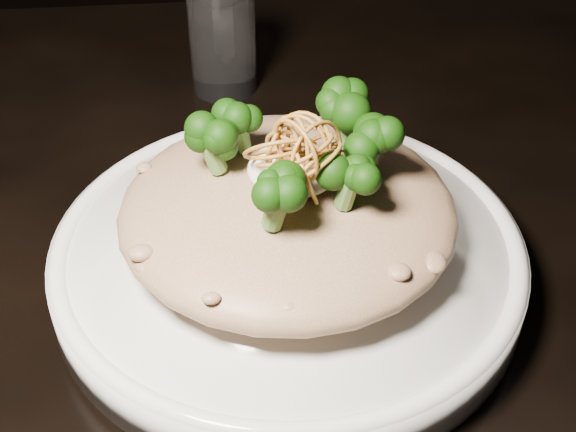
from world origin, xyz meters
name	(u,v)px	position (x,y,z in m)	size (l,w,h in m)	color
table	(242,299)	(0.00, 0.00, 0.67)	(1.10, 0.80, 0.75)	black
plate	(288,260)	(0.03, -0.07, 0.77)	(0.32, 0.32, 0.03)	white
risotto	(288,210)	(0.03, -0.06, 0.81)	(0.22, 0.22, 0.05)	brown
broccoli	(295,147)	(0.04, -0.06, 0.86)	(0.14, 0.14, 0.05)	black
cheese	(293,169)	(0.04, -0.06, 0.84)	(0.06, 0.06, 0.02)	white
shallots	(295,137)	(0.04, -0.07, 0.87)	(0.06, 0.06, 0.04)	olive
drinking_glass	(222,37)	(0.00, 0.20, 0.80)	(0.06, 0.06, 0.11)	silver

